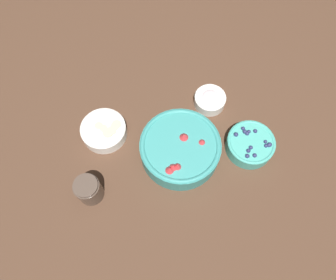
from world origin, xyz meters
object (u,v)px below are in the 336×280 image
object	(u,v)px
bowl_blueberries	(250,144)
bowl_cream	(210,99)
bowl_strawberries	(180,148)
bowl_bananas	(104,130)
jar_chocolate	(89,190)

from	to	relation	value
bowl_blueberries	bowl_cream	bearing A→B (deg)	104.80
bowl_strawberries	bowl_cream	world-z (taller)	bowl_strawberries
bowl_strawberries	bowl_bananas	bearing A→B (deg)	143.61
bowl_cream	bowl_strawberries	bearing A→B (deg)	-139.78
bowl_strawberries	bowl_cream	xyz separation A→B (m)	(0.17, 0.15, -0.02)
bowl_cream	jar_chocolate	bearing A→B (deg)	-160.15
jar_chocolate	bowl_strawberries	bearing A→B (deg)	5.53
bowl_cream	bowl_bananas	bearing A→B (deg)	177.95
bowl_blueberries	bowl_bananas	bearing A→B (deg)	153.36
bowl_bananas	bowl_cream	distance (m)	0.39
bowl_blueberries	bowl_cream	world-z (taller)	bowl_blueberries
bowl_blueberries	jar_chocolate	xyz separation A→B (m)	(-0.54, 0.03, 0.01)
bowl_bananas	jar_chocolate	size ratio (longest dim) A/B	1.59
bowl_strawberries	bowl_cream	distance (m)	0.23
bowl_blueberries	jar_chocolate	size ratio (longest dim) A/B	1.64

